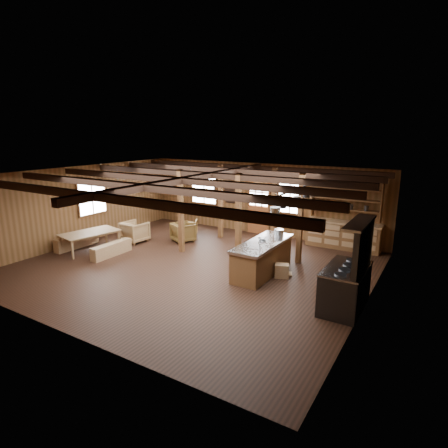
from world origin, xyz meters
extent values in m
cube|color=black|center=(0.00, 0.00, -0.01)|extent=(10.00, 9.00, 0.02)
cube|color=black|center=(0.00, 0.00, 2.81)|extent=(10.00, 9.00, 0.02)
cube|color=#563618|center=(-5.01, 0.00, 1.40)|extent=(0.02, 9.00, 2.80)
cube|color=#563618|center=(5.01, 0.00, 1.40)|extent=(0.02, 9.00, 2.80)
cube|color=#563618|center=(0.00, 4.51, 1.40)|extent=(10.00, 0.02, 2.80)
cube|color=#563618|center=(0.00, -4.51, 1.40)|extent=(10.00, 0.02, 2.80)
cube|color=black|center=(0.00, -3.50, 2.68)|extent=(9.80, 0.12, 0.18)
cube|color=black|center=(0.00, -2.00, 2.68)|extent=(9.80, 0.12, 0.18)
cube|color=black|center=(0.00, -0.50, 2.68)|extent=(9.80, 0.12, 0.18)
cube|color=black|center=(0.00, 1.00, 2.68)|extent=(9.80, 0.12, 0.18)
cube|color=black|center=(0.00, 2.50, 2.68)|extent=(9.80, 0.12, 0.18)
cube|color=black|center=(0.00, 3.80, 2.68)|extent=(9.80, 0.12, 0.18)
cube|color=black|center=(0.00, 0.00, 2.68)|extent=(0.18, 8.82, 0.18)
cube|color=#4F2A16|center=(-1.20, 1.00, 1.40)|extent=(0.15, 0.15, 2.80)
cube|color=#4F2A16|center=(-1.00, 3.20, 1.40)|extent=(0.15, 0.15, 2.80)
cube|color=#4F2A16|center=(1.00, 1.00, 1.40)|extent=(0.15, 0.15, 2.80)
cube|color=#4F2A16|center=(1.20, 3.20, 1.40)|extent=(0.15, 0.15, 2.80)
cube|color=#4F2A16|center=(2.60, 2.00, 1.40)|extent=(0.15, 0.15, 2.80)
cube|color=brown|center=(0.00, 4.45, 0.55)|extent=(0.90, 0.06, 1.10)
cube|color=#4F2A16|center=(-0.48, 4.45, 1.05)|extent=(0.06, 0.08, 2.10)
cube|color=#4F2A16|center=(0.48, 4.45, 1.05)|extent=(0.06, 0.08, 2.10)
cube|color=#4F2A16|center=(0.00, 4.45, 2.12)|extent=(1.02, 0.08, 0.06)
cube|color=white|center=(0.00, 4.45, 1.55)|extent=(0.84, 0.02, 0.90)
cube|color=white|center=(-2.60, 4.46, 1.60)|extent=(1.20, 0.02, 1.20)
cube|color=#4F2A16|center=(-2.60, 4.46, 1.60)|extent=(1.32, 0.06, 1.32)
cube|color=white|center=(1.30, 4.46, 1.60)|extent=(0.90, 0.02, 1.20)
cube|color=#4F2A16|center=(1.30, 4.46, 1.60)|extent=(1.02, 0.06, 1.32)
cube|color=white|center=(-4.96, 0.50, 1.60)|extent=(0.02, 1.20, 1.20)
cube|color=#4F2A16|center=(-4.96, 0.50, 1.60)|extent=(0.14, 1.24, 1.32)
cube|color=beige|center=(-1.30, 4.46, 1.80)|extent=(0.50, 0.03, 0.40)
cube|color=black|center=(-1.30, 4.45, 1.80)|extent=(0.55, 0.02, 0.45)
cube|color=beige|center=(-1.90, 4.46, 1.70)|extent=(0.35, 0.03, 0.45)
cube|color=black|center=(-1.90, 4.45, 1.70)|extent=(0.40, 0.02, 0.50)
cube|color=beige|center=(-1.30, 4.46, 1.30)|extent=(0.40, 0.03, 0.30)
cube|color=black|center=(-1.30, 4.45, 1.30)|extent=(0.45, 0.02, 0.35)
cube|color=#5A321B|center=(3.40, 4.20, 0.45)|extent=(2.50, 0.55, 0.90)
cube|color=olive|center=(3.40, 4.18, 0.93)|extent=(2.55, 0.60, 0.06)
cube|color=#5A321B|center=(3.40, 4.25, 1.40)|extent=(2.30, 0.35, 0.04)
cube|color=#5A321B|center=(3.40, 4.25, 1.75)|extent=(2.30, 0.35, 0.04)
cube|color=#5A321B|center=(3.40, 4.25, 2.10)|extent=(2.30, 0.35, 0.04)
cube|color=#5A321B|center=(2.25, 4.25, 1.75)|extent=(0.04, 0.35, 1.40)
cube|color=#5A321B|center=(4.55, 4.25, 1.75)|extent=(0.04, 0.35, 1.40)
cylinder|color=#2E2F31|center=(-3.00, 0.00, 2.58)|extent=(0.02, 0.02, 0.45)
cone|color=silver|center=(-3.00, 0.00, 2.25)|extent=(0.36, 0.36, 0.22)
cylinder|color=#2E2F31|center=(-1.50, 2.00, 2.58)|extent=(0.02, 0.02, 0.45)
cone|color=silver|center=(-1.50, 2.00, 2.25)|extent=(0.36, 0.36, 0.22)
cylinder|color=#2E2F31|center=(3.00, 0.30, 2.55)|extent=(0.04, 3.00, 0.04)
cylinder|color=#2E2F31|center=(3.07, -1.05, 2.45)|extent=(0.01, 0.01, 0.21)
cylinder|color=silver|center=(3.07, -1.05, 2.27)|extent=(0.23, 0.23, 0.14)
cylinder|color=#2E2F31|center=(3.04, -0.60, 2.47)|extent=(0.01, 0.01, 0.16)
cylinder|color=#2E2F31|center=(3.04, -0.60, 2.32)|extent=(0.24, 0.24, 0.14)
cylinder|color=#2E2F31|center=(3.07, -0.15, 2.46)|extent=(0.01, 0.01, 0.19)
cylinder|color=silver|center=(3.07, -0.15, 2.29)|extent=(0.26, 0.26, 0.14)
cylinder|color=#2E2F31|center=(3.06, 0.30, 2.40)|extent=(0.01, 0.01, 0.30)
cylinder|color=#2E2F31|center=(3.06, 0.30, 2.18)|extent=(0.19, 0.19, 0.14)
cylinder|color=#2E2F31|center=(2.93, 0.75, 2.43)|extent=(0.01, 0.01, 0.23)
cylinder|color=silver|center=(2.93, 0.75, 2.25)|extent=(0.20, 0.20, 0.14)
cylinder|color=#2E2F31|center=(3.02, 1.20, 2.46)|extent=(0.01, 0.01, 0.19)
cylinder|color=#2E2F31|center=(3.02, 1.20, 2.29)|extent=(0.20, 0.20, 0.14)
cylinder|color=#2E2F31|center=(3.06, 1.65, 2.44)|extent=(0.01, 0.01, 0.22)
cylinder|color=silver|center=(3.06, 1.65, 2.26)|extent=(0.28, 0.28, 0.14)
cube|color=#5A321B|center=(2.03, 0.58, 0.43)|extent=(0.81, 2.40, 0.86)
cube|color=silver|center=(2.03, 0.58, 0.90)|extent=(0.89, 2.50, 0.08)
cylinder|color=#2E2F31|center=(2.03, -0.02, 0.90)|extent=(0.44, 0.44, 0.06)
cylinder|color=silver|center=(2.23, -0.02, 1.05)|extent=(0.03, 0.03, 0.30)
cube|color=olive|center=(2.63, 0.59, 0.19)|extent=(0.52, 0.45, 0.39)
cube|color=#2E2F31|center=(4.60, -0.42, 0.48)|extent=(0.85, 1.60, 0.96)
cube|color=silver|center=(4.60, -0.42, 0.98)|extent=(0.87, 1.62, 0.04)
cube|color=#2E2F31|center=(4.92, -0.42, 1.54)|extent=(0.12, 1.60, 1.06)
cube|color=silver|center=(4.80, -0.42, 2.08)|extent=(0.40, 1.70, 0.05)
imported|color=olive|center=(-3.90, -0.56, 0.33)|extent=(1.40, 2.04, 0.66)
cube|color=olive|center=(-4.65, -0.56, 0.23)|extent=(0.31, 1.66, 0.46)
cube|color=olive|center=(-2.91, -0.56, 0.21)|extent=(0.29, 1.54, 0.42)
imported|color=brown|center=(-2.19, 2.69, 0.32)|extent=(0.94, 0.95, 0.64)
imported|color=brown|center=(-1.89, 1.99, 0.35)|extent=(1.04, 1.04, 0.71)
imported|color=#997245|center=(-3.39, 1.02, 0.38)|extent=(0.90, 0.92, 0.77)
cylinder|color=silver|center=(2.12, 1.52, 1.03)|extent=(0.29, 0.29, 0.18)
imported|color=silver|center=(1.89, 0.81, 0.97)|extent=(0.26, 0.26, 0.06)
camera|label=1|loc=(6.36, -8.69, 4.01)|focal=30.00mm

